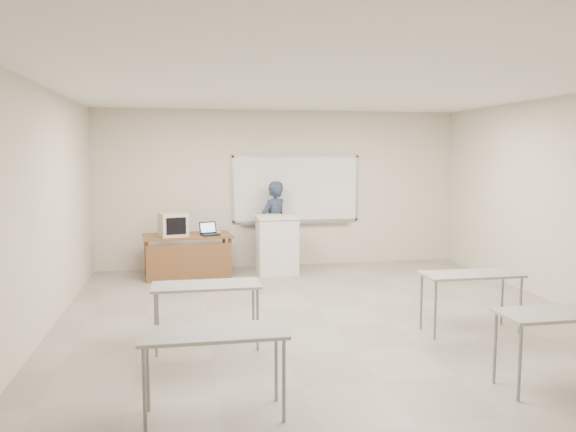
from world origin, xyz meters
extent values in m
cube|color=gray|center=(0.00, 0.00, -0.01)|extent=(7.00, 8.00, 0.01)
cube|color=white|center=(0.30, 3.97, 1.50)|extent=(2.40, 0.03, 1.20)
cube|color=#B7BABC|center=(0.30, 3.97, 2.12)|extent=(2.48, 0.04, 0.04)
cube|color=#B7BABC|center=(0.30, 3.97, 0.88)|extent=(2.48, 0.04, 0.04)
cube|color=#B7BABC|center=(-0.92, 3.97, 1.50)|extent=(0.04, 0.04, 1.28)
cube|color=#B7BABC|center=(1.52, 3.97, 1.50)|extent=(0.04, 0.04, 1.28)
cube|color=#B7BABC|center=(0.30, 3.92, 0.84)|extent=(2.16, 0.07, 0.02)
cube|color=gray|center=(-1.60, -0.50, 0.71)|extent=(1.20, 0.50, 0.03)
cylinder|color=slate|center=(-2.15, -0.70, 0.35)|extent=(0.03, 0.03, 0.70)
cylinder|color=slate|center=(-1.05, -0.70, 0.35)|extent=(0.03, 0.03, 0.70)
cylinder|color=slate|center=(-2.15, -0.30, 0.35)|extent=(0.03, 0.03, 0.70)
cylinder|color=slate|center=(-1.05, -0.30, 0.35)|extent=(0.03, 0.03, 0.70)
cube|color=gray|center=(1.60, -0.50, 0.71)|extent=(1.20, 0.50, 0.03)
cylinder|color=slate|center=(1.05, -0.70, 0.35)|extent=(0.03, 0.03, 0.70)
cylinder|color=slate|center=(2.15, -0.70, 0.35)|extent=(0.03, 0.03, 0.70)
cylinder|color=slate|center=(1.05, -0.30, 0.35)|extent=(0.03, 0.03, 0.70)
cylinder|color=slate|center=(2.15, -0.30, 0.35)|extent=(0.03, 0.03, 0.70)
cube|color=gray|center=(-1.60, -2.20, 0.71)|extent=(1.20, 0.50, 0.03)
cylinder|color=slate|center=(-2.15, -2.40, 0.35)|extent=(0.03, 0.03, 0.70)
cylinder|color=slate|center=(-1.05, -2.40, 0.35)|extent=(0.03, 0.03, 0.70)
cylinder|color=slate|center=(-2.15, -2.00, 0.35)|extent=(0.03, 0.03, 0.70)
cylinder|color=slate|center=(-1.05, -2.00, 0.35)|extent=(0.03, 0.03, 0.70)
cube|color=gray|center=(1.60, -2.20, 0.71)|extent=(1.20, 0.50, 0.03)
cylinder|color=slate|center=(1.05, -2.40, 0.35)|extent=(0.03, 0.03, 0.70)
cylinder|color=slate|center=(1.05, -2.00, 0.35)|extent=(0.03, 0.03, 0.70)
cube|color=brown|center=(-1.80, 3.30, 0.73)|extent=(1.54, 0.77, 0.04)
cube|color=brown|center=(-1.80, 2.94, 0.32)|extent=(1.46, 0.03, 0.63)
cylinder|color=#482D11|center=(-2.51, 2.98, 0.35)|extent=(0.06, 0.06, 0.71)
cylinder|color=#482D11|center=(-1.09, 2.98, 0.35)|extent=(0.06, 0.06, 0.71)
cylinder|color=#482D11|center=(-2.51, 3.62, 0.35)|extent=(0.06, 0.06, 0.71)
cylinder|color=#482D11|center=(-1.09, 3.62, 0.35)|extent=(0.06, 0.06, 0.71)
cube|color=silver|center=(-0.20, 3.20, 0.51)|extent=(0.71, 0.51, 1.02)
cube|color=silver|center=(-0.20, 3.20, 1.04)|extent=(0.75, 0.55, 0.04)
cube|color=#B2B091|center=(-2.05, 3.20, 0.95)|extent=(0.43, 0.45, 0.40)
cube|color=#B2B091|center=(-2.05, 2.96, 0.95)|extent=(0.45, 0.04, 0.42)
cube|color=black|center=(-2.05, 2.93, 0.95)|extent=(0.34, 0.01, 0.29)
cube|color=black|center=(-1.40, 3.12, 0.76)|extent=(0.31, 0.22, 0.02)
cube|color=black|center=(-1.40, 3.11, 0.77)|extent=(0.25, 0.13, 0.01)
cube|color=black|center=(-1.40, 3.26, 0.87)|extent=(0.31, 0.07, 0.21)
cube|color=#93AFDF|center=(-1.40, 3.25, 0.87)|extent=(0.26, 0.05, 0.16)
ellipsoid|color=#B4B6BB|center=(-1.25, 3.35, 0.77)|extent=(0.12, 0.10, 0.04)
cube|color=#B2B091|center=(-0.35, 3.28, 1.07)|extent=(0.52, 0.23, 0.03)
imported|color=black|center=(-0.18, 3.70, 0.83)|extent=(0.72, 0.68, 1.66)
camera|label=1|loc=(-1.80, -6.70, 2.18)|focal=35.00mm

